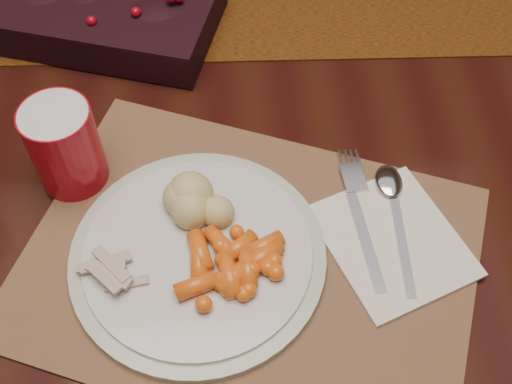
{
  "coord_description": "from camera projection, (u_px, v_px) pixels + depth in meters",
  "views": [
    {
      "loc": [
        0.01,
        -0.68,
        1.37
      ],
      "look_at": [
        0.04,
        -0.28,
        0.8
      ],
      "focal_mm": 45.0,
      "sensor_mm": 36.0,
      "label": 1
    }
  ],
  "objects": [
    {
      "name": "floor",
      "position": [
        233.0,
        293.0,
        1.51
      ],
      "size": [
        5.0,
        5.0,
        0.0
      ],
      "primitive_type": "plane",
      "color": "black",
      "rests_on": "ground"
    },
    {
      "name": "dining_table",
      "position": [
        227.0,
        204.0,
        1.2
      ],
      "size": [
        1.8,
        1.0,
        0.75
      ],
      "primitive_type": "cube",
      "color": "black",
      "rests_on": "floor"
    },
    {
      "name": "centerpiece",
      "position": [
        86.0,
        4.0,
        0.9
      ],
      "size": [
        0.4,
        0.28,
        0.07
      ],
      "primitive_type": null,
      "rotation": [
        0.0,
        0.0,
        -0.29
      ],
      "color": "black",
      "rests_on": "table_runner"
    },
    {
      "name": "placemat_main",
      "position": [
        248.0,
        262.0,
        0.7
      ],
      "size": [
        0.58,
        0.5,
        0.0
      ],
      "primitive_type": "cube",
      "rotation": [
        0.0,
        0.0,
        -0.37
      ],
      "color": "#8C6550",
      "rests_on": "dining_table"
    },
    {
      "name": "dinner_plate",
      "position": [
        198.0,
        255.0,
        0.7
      ],
      "size": [
        0.3,
        0.3,
        0.02
      ],
      "primitive_type": "cylinder",
      "rotation": [
        0.0,
        0.0,
        0.09
      ],
      "color": "silver",
      "rests_on": "placemat_main"
    },
    {
      "name": "baby_carrots",
      "position": [
        230.0,
        256.0,
        0.68
      ],
      "size": [
        0.11,
        0.09,
        0.02
      ],
      "primitive_type": null,
      "rotation": [
        0.0,
        0.0,
        -0.08
      ],
      "color": "orange",
      "rests_on": "dinner_plate"
    },
    {
      "name": "mashed_potatoes",
      "position": [
        195.0,
        191.0,
        0.71
      ],
      "size": [
        0.11,
        0.1,
        0.05
      ],
      "primitive_type": null,
      "rotation": [
        0.0,
        0.0,
        0.29
      ],
      "color": "tan",
      "rests_on": "dinner_plate"
    },
    {
      "name": "turkey_shreds",
      "position": [
        113.0,
        273.0,
        0.67
      ],
      "size": [
        0.08,
        0.08,
        0.02
      ],
      "primitive_type": null,
      "rotation": [
        0.0,
        0.0,
        -0.36
      ],
      "color": "tan",
      "rests_on": "dinner_plate"
    },
    {
      "name": "napkin",
      "position": [
        392.0,
        241.0,
        0.71
      ],
      "size": [
        0.19,
        0.2,
        0.01
      ],
      "primitive_type": "cube",
      "rotation": [
        0.0,
        0.0,
        0.38
      ],
      "color": "silver",
      "rests_on": "placemat_main"
    },
    {
      "name": "fork",
      "position": [
        362.0,
        223.0,
        0.72
      ],
      "size": [
        0.04,
        0.17,
        0.0
      ],
      "primitive_type": null,
      "rotation": [
        0.0,
        0.0,
        0.1
      ],
      "color": "white",
      "rests_on": "napkin"
    },
    {
      "name": "spoon",
      "position": [
        398.0,
        225.0,
        0.72
      ],
      "size": [
        0.04,
        0.16,
        0.0
      ],
      "primitive_type": null,
      "rotation": [
        0.0,
        0.0,
        -0.04
      ],
      "color": "#B4B3C5",
      "rests_on": "napkin"
    },
    {
      "name": "red_cup",
      "position": [
        65.0,
        146.0,
        0.72
      ],
      "size": [
        0.09,
        0.09,
        0.11
      ],
      "primitive_type": "cylinder",
      "rotation": [
        0.0,
        0.0,
        -0.15
      ],
      "color": "#A20B18",
      "rests_on": "placemat_main"
    }
  ]
}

